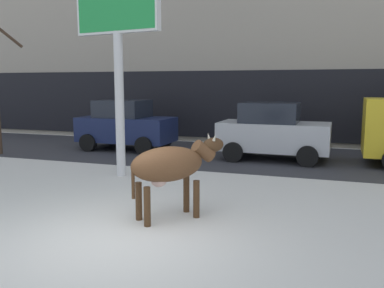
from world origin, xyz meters
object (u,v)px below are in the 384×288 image
(pedestrian_by_cars, at_px, (81,117))
(pedestrian_far_left, at_px, (118,118))
(cow_brown, at_px, (171,165))
(car_navy_hatchback, at_px, (126,125))
(billboard, at_px, (117,10))
(car_silver_hatchback, at_px, (273,131))

(pedestrian_by_cars, bearing_deg, pedestrian_far_left, 0.00)
(cow_brown, xyz_separation_m, car_navy_hatchback, (-4.58, 6.92, -0.07))
(cow_brown, height_order, pedestrian_far_left, pedestrian_far_left)
(billboard, bearing_deg, car_silver_hatchback, 46.16)
(cow_brown, relative_size, pedestrian_by_cars, 0.97)
(billboard, height_order, pedestrian_by_cars, billboard)
(cow_brown, xyz_separation_m, pedestrian_by_cars, (-8.75, 10.27, -0.11))
(cow_brown, relative_size, pedestrian_far_left, 0.97)
(car_navy_hatchback, bearing_deg, cow_brown, -56.49)
(billboard, relative_size, pedestrian_far_left, 3.21)
(cow_brown, distance_m, pedestrian_by_cars, 13.49)
(car_silver_hatchback, bearing_deg, pedestrian_far_left, 154.35)
(pedestrian_by_cars, bearing_deg, cow_brown, -49.58)
(car_navy_hatchback, height_order, car_silver_hatchback, same)
(car_silver_hatchback, bearing_deg, car_navy_hatchback, 176.45)
(billboard, distance_m, pedestrian_far_left, 9.14)
(car_navy_hatchback, height_order, pedestrian_far_left, car_navy_hatchback)
(pedestrian_by_cars, bearing_deg, car_silver_hatchback, -20.87)
(cow_brown, distance_m, billboard, 5.11)
(car_silver_hatchback, bearing_deg, pedestrian_by_cars, 159.13)
(pedestrian_by_cars, relative_size, pedestrian_far_left, 1.00)
(cow_brown, bearing_deg, car_silver_hatchback, 81.85)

